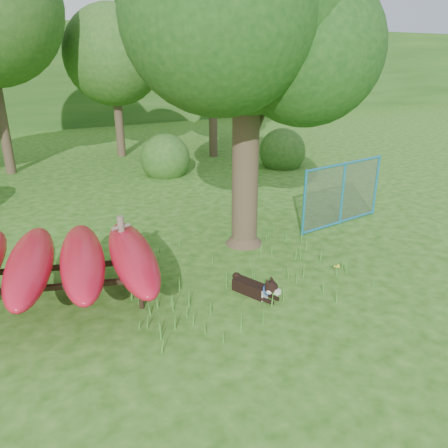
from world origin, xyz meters
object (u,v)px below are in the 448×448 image
oak_tree (245,12)px  fence_section (342,194)px  husky_dog (257,288)px  kayak_rack (57,261)px

oak_tree → fence_section: oak_tree is taller
oak_tree → husky_dog: size_ratio=7.05×
oak_tree → husky_dog: 5.30m
fence_section → husky_dog: bearing=-158.6°
oak_tree → fence_section: (2.89, -0.13, -4.06)m
oak_tree → fence_section: size_ratio=2.63×
husky_dog → oak_tree: bearing=44.4°
oak_tree → fence_section: bearing=-2.5°
kayak_rack → husky_dog: kayak_rack is taller
kayak_rack → husky_dog: 3.51m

